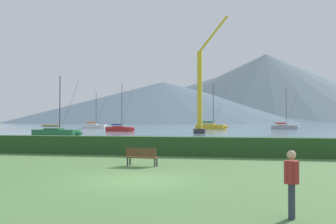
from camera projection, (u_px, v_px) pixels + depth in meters
ground_plane at (136, 181)px, 15.54m from camera, size 1000.00×1000.00×0.00m
harbor_water at (237, 126)px, 149.71m from camera, size 320.00×246.00×0.00m
hedge_line at (182, 146)px, 26.32m from camera, size 80.00×1.20×1.26m
sailboat_slip_0 at (211, 126)px, 101.29m from camera, size 8.92×4.41×11.53m
sailboat_slip_1 at (57, 132)px, 55.38m from camera, size 7.68×2.84×8.59m
sailboat_slip_2 at (284, 127)px, 100.92m from camera, size 7.37×2.34×10.73m
sailboat_slip_3 at (120, 129)px, 82.66m from camera, size 6.82×3.13×10.10m
sailboat_slip_5 at (94, 126)px, 110.82m from camera, size 7.80×2.44×9.97m
park_bench_near_path at (142, 156)px, 20.34m from camera, size 1.70×0.66×0.95m
person_seated_viewer at (292, 178)px, 9.53m from camera, size 0.36×0.56×1.65m
dock_crane at (201, 96)px, 69.97m from camera, size 6.02×2.00×20.72m
distant_hill_west_ridge at (267, 88)px, 389.99m from camera, size 286.28×286.28×67.77m
distant_hill_central_peak at (239, 96)px, 420.52m from camera, size 353.48×353.48×54.85m
distant_hill_east_ridge at (163, 102)px, 341.46m from camera, size 262.03×262.03×35.19m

